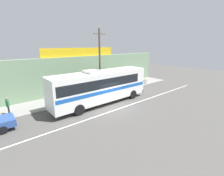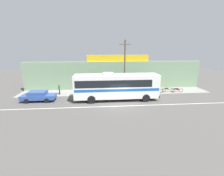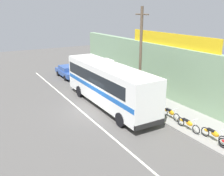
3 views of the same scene
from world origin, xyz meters
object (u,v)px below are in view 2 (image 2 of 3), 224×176
(intercity_bus, at_px, (116,85))
(motorcycle_black, at_px, (145,90))
(motorcycle_blue, at_px, (168,89))
(motorcycle_purple, at_px, (157,90))
(parked_car, at_px, (38,96))
(utility_pole, at_px, (125,67))
(motorcycle_red, at_px, (177,90))
(pedestrian_far_left, at_px, (130,86))
(pedestrian_far_right, at_px, (59,88))

(intercity_bus, relative_size, motorcycle_black, 6.03)
(motorcycle_blue, xyz_separation_m, motorcycle_purple, (-1.84, -0.25, 0.00))
(parked_car, bearing_deg, motorcycle_black, 8.27)
(utility_pole, distance_m, motorcycle_black, 4.99)
(intercity_bus, height_order, motorcycle_purple, intercity_bus)
(utility_pole, bearing_deg, motorcycle_red, 1.39)
(pedestrian_far_left, distance_m, pedestrian_far_right, 10.89)
(motorcycle_red, bearing_deg, utility_pole, -178.61)
(parked_car, height_order, pedestrian_far_left, pedestrian_far_left)
(parked_car, xyz_separation_m, motorcycle_purple, (17.29, 2.00, -0.17))
(utility_pole, distance_m, pedestrian_far_left, 3.42)
(utility_pole, relative_size, motorcycle_red, 4.28)
(utility_pole, height_order, pedestrian_far_right, utility_pole)
(motorcycle_black, relative_size, motorcycle_red, 1.01)
(intercity_bus, height_order, motorcycle_blue, intercity_bus)
(parked_car, xyz_separation_m, motorcycle_red, (20.57, 2.01, -0.17))
(parked_car, bearing_deg, intercity_bus, -2.00)
(motorcycle_purple, height_order, pedestrian_far_right, pedestrian_far_right)
(parked_car, distance_m, motorcycle_red, 20.66)
(parked_car, relative_size, utility_pole, 0.55)
(intercity_bus, height_order, pedestrian_far_left, intercity_bus)
(motorcycle_black, distance_m, pedestrian_far_left, 2.38)
(motorcycle_black, xyz_separation_m, pedestrian_far_right, (-13.17, 0.27, 0.52))
(motorcycle_red, distance_m, pedestrian_far_left, 7.55)
(parked_car, height_order, motorcycle_purple, parked_car)
(pedestrian_far_right, bearing_deg, motorcycle_purple, -1.91)
(motorcycle_purple, bearing_deg, utility_pole, -177.94)
(intercity_bus, distance_m, motorcycle_blue, 9.15)
(parked_car, height_order, motorcycle_blue, parked_car)
(intercity_bus, height_order, motorcycle_black, intercity_bus)
(motorcycle_black, height_order, pedestrian_far_right, pedestrian_far_right)
(motorcycle_black, height_order, motorcycle_purple, same)
(motorcycle_purple, relative_size, motorcycle_red, 1.06)
(intercity_bus, distance_m, parked_car, 10.57)
(motorcycle_red, bearing_deg, pedestrian_far_right, 178.49)
(motorcycle_red, distance_m, pedestrian_far_right, 18.41)
(pedestrian_far_right, bearing_deg, utility_pole, -4.04)
(motorcycle_purple, bearing_deg, intercity_bus, -160.86)
(motorcycle_black, bearing_deg, utility_pole, -172.77)
(motorcycle_black, bearing_deg, motorcycle_red, -2.36)
(utility_pole, bearing_deg, pedestrian_far_right, 175.96)
(motorcycle_blue, bearing_deg, utility_pole, -176.45)
(intercity_bus, xyz_separation_m, motorcycle_red, (10.09, 2.38, -1.50))
(motorcycle_blue, height_order, pedestrian_far_right, pedestrian_far_right)
(motorcycle_purple, height_order, pedestrian_far_left, pedestrian_far_left)
(motorcycle_purple, bearing_deg, motorcycle_red, 0.31)
(intercity_bus, xyz_separation_m, pedestrian_far_right, (-8.31, 2.87, -0.98))
(parked_car, xyz_separation_m, motorcycle_blue, (19.12, 2.25, -0.17))
(motorcycle_purple, relative_size, pedestrian_far_right, 1.21)
(motorcycle_blue, relative_size, motorcycle_red, 1.03)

